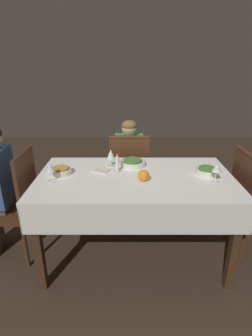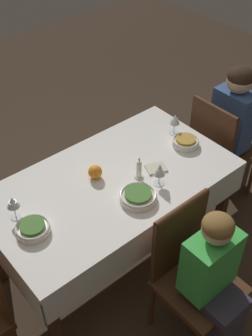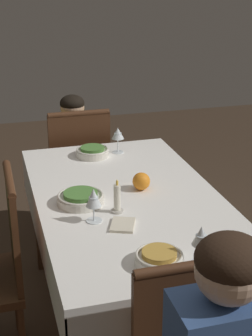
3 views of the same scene
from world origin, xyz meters
name	(u,v)px [view 1 (image 1 of 3)]	position (x,y,z in m)	size (l,w,h in m)	color
ground_plane	(135,254)	(0.00, 0.00, 0.00)	(8.00, 8.00, 0.00)	#3D2D21
dining_table	(136,187)	(0.00, 0.00, 0.69)	(1.57, 0.88, 0.78)	white
chair_west	(16,201)	(-1.02, 0.04, 0.53)	(0.43, 0.43, 0.97)	#472816
chair_north	(130,172)	(-0.04, 0.67, 0.53)	(0.43, 0.43, 0.97)	#472816
person_child_green	(130,162)	(-0.04, 0.84, 0.58)	(0.30, 0.33, 1.06)	#383342
bowl_west	(61,171)	(-0.61, 0.05, 0.81)	(0.18, 0.18, 0.06)	silver
wine_glass_west	(51,168)	(-0.64, -0.10, 0.89)	(0.07, 0.07, 0.16)	white
bowl_east	(208,171)	(0.59, 0.05, 0.81)	(0.19, 0.19, 0.06)	silver
wine_glass_east	(218,168)	(0.60, -0.11, 0.89)	(0.07, 0.07, 0.15)	white
bowl_north	(133,163)	(-0.01, 0.23, 0.81)	(0.22, 0.22, 0.06)	silver
wine_glass_north	(111,155)	(-0.20, 0.21, 0.88)	(0.07, 0.07, 0.15)	white
candle_centerpiece	(118,165)	(-0.15, 0.09, 0.84)	(0.06, 0.06, 0.16)	beige
orange_fruit	(144,175)	(0.06, -0.08, 0.82)	(0.09, 0.09, 0.09)	orange
napkin_red_folded	(102,171)	(-0.28, 0.10, 0.78)	(0.16, 0.14, 0.01)	beige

